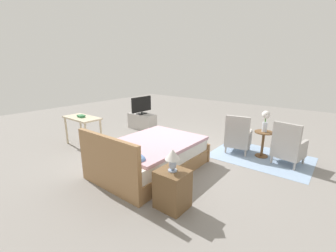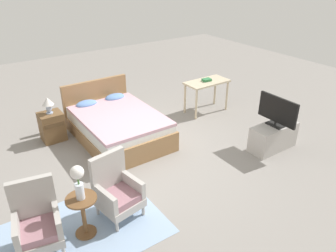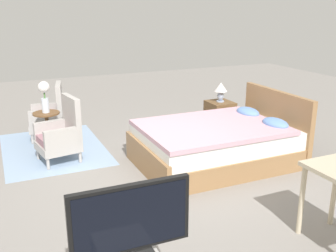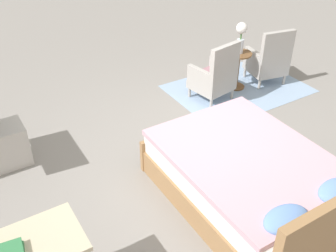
% 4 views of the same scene
% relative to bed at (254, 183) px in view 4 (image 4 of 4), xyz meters
% --- Properties ---
extents(ground_plane, '(16.00, 16.00, 0.00)m').
position_rel_bed_xyz_m(ground_plane, '(0.23, -1.04, -0.30)').
color(ground_plane, gray).
extents(floor_rug, '(2.10, 1.50, 0.01)m').
position_rel_bed_xyz_m(floor_rug, '(-1.54, -2.05, -0.29)').
color(floor_rug, '#8EA8C6').
rests_on(floor_rug, ground_plane).
extents(bed, '(1.48, 2.15, 0.96)m').
position_rel_bed_xyz_m(bed, '(0.00, 0.00, 0.00)').
color(bed, '#997047').
rests_on(bed, ground_plane).
extents(armchair_by_window_left, '(0.63, 0.63, 0.92)m').
position_rel_bed_xyz_m(armchair_by_window_left, '(-2.08, -1.99, 0.08)').
color(armchair_by_window_left, '#ADA8A3').
rests_on(armchair_by_window_left, floor_rug).
extents(armchair_by_window_right, '(0.62, 0.62, 0.92)m').
position_rel_bed_xyz_m(armchair_by_window_right, '(-1.00, -1.99, 0.08)').
color(armchair_by_window_right, '#ADA8A3').
rests_on(armchair_by_window_right, floor_rug).
extents(side_table, '(0.40, 0.40, 0.60)m').
position_rel_bed_xyz_m(side_table, '(-1.54, -2.11, 0.08)').
color(side_table, brown).
rests_on(side_table, ground_plane).
extents(flower_vase, '(0.17, 0.17, 0.48)m').
position_rel_bed_xyz_m(flower_vase, '(-1.54, -2.11, 0.59)').
color(flower_vase, silver).
rests_on(flower_vase, side_table).
extents(book_stack, '(0.23, 0.17, 0.05)m').
position_rel_bed_xyz_m(book_stack, '(2.35, 0.01, 0.48)').
color(book_stack, '#337A47').
rests_on(book_stack, vanity_desk).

